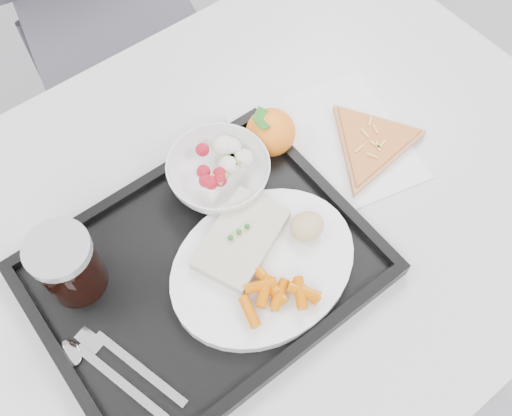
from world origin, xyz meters
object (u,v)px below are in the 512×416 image
table (229,247)px  cola_glass (68,264)px  salad_bowl (219,173)px  tray (204,270)px  dinner_plate (263,266)px  tangerine (271,132)px  pizza_slice (371,143)px

table → cola_glass: bearing=166.6°
table → cola_glass: size_ratio=11.11×
salad_bowl → tray: bearing=-134.5°
salad_bowl → table: bearing=-117.8°
dinner_plate → tangerine: size_ratio=3.15×
table → tangerine: (0.14, 0.08, 0.10)m
table → salad_bowl: bearing=62.2°
tangerine → pizza_slice: size_ratio=0.30×
tangerine → pizza_slice: (0.12, -0.10, -0.02)m
dinner_plate → pizza_slice: (0.27, 0.07, -0.01)m
salad_bowl → tangerine: size_ratio=1.78×
salad_bowl → cola_glass: size_ratio=1.41×
cola_glass → tangerine: cola_glass is taller
dinner_plate → salad_bowl: bearing=76.8°
cola_glass → pizza_slice: cola_glass is taller
salad_bowl → pizza_slice: size_ratio=0.54×
tray → cola_glass: size_ratio=4.17×
dinner_plate → cola_glass: size_ratio=2.50×
tray → dinner_plate: 0.08m
tray → cola_glass: 0.18m
table → dinner_plate: (-0.00, -0.09, 0.09)m
cola_glass → table: bearing=-13.4°
tray → cola_glass: bearing=148.5°
dinner_plate → tangerine: (0.14, 0.17, 0.01)m
table → pizza_slice: (0.27, -0.02, 0.08)m
table → tray: size_ratio=2.67×
dinner_plate → cola_glass: cola_glass is taller
pizza_slice → dinner_plate: bearing=-166.3°
tray → salad_bowl: 0.15m
dinner_plate → cola_glass: bearing=146.7°
table → dinner_plate: bearing=-91.3°
salad_bowl → cola_glass: (-0.25, -0.01, 0.03)m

